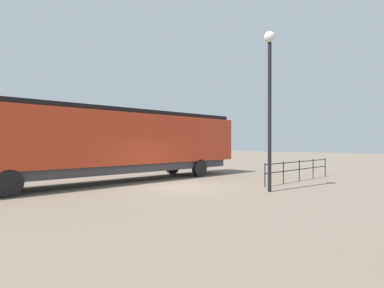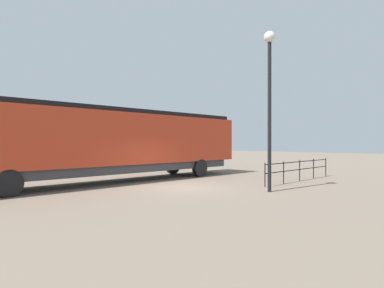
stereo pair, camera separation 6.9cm
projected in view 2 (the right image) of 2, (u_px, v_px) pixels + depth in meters
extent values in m
plane|color=#756656|center=(182.00, 187.00, 15.70)|extent=(120.00, 120.00, 0.00)
cube|color=red|center=(113.00, 139.00, 17.59)|extent=(2.87, 17.16, 2.72)
cube|color=black|center=(204.00, 146.00, 22.78)|extent=(2.75, 2.54, 1.91)
cube|color=black|center=(113.00, 111.00, 17.58)|extent=(2.58, 16.48, 0.24)
cube|color=#38383D|center=(113.00, 168.00, 17.59)|extent=(2.58, 15.79, 0.45)
cylinder|color=black|center=(173.00, 166.00, 22.40)|extent=(0.30, 1.10, 1.10)
cylinder|color=black|center=(200.00, 168.00, 20.59)|extent=(0.30, 1.10, 1.10)
cylinder|color=black|center=(8.00, 183.00, 12.79)|extent=(0.30, 1.10, 1.10)
cylinder|color=black|center=(269.00, 116.00, 14.21)|extent=(0.16, 0.16, 6.62)
sphere|color=silver|center=(270.00, 37.00, 14.19)|extent=(0.50, 0.50, 0.50)
cube|color=black|center=(300.00, 162.00, 18.27)|extent=(0.04, 7.15, 0.04)
cube|color=black|center=(300.00, 169.00, 18.27)|extent=(0.04, 7.15, 0.04)
cylinder|color=black|center=(265.00, 175.00, 15.73)|extent=(0.05, 0.05, 1.18)
cylinder|color=black|center=(284.00, 173.00, 17.00)|extent=(0.05, 0.05, 1.18)
cylinder|color=black|center=(300.00, 170.00, 18.27)|extent=(0.05, 0.05, 1.18)
cylinder|color=black|center=(314.00, 169.00, 19.54)|extent=(0.05, 0.05, 1.18)
cylinder|color=black|center=(326.00, 167.00, 20.81)|extent=(0.05, 0.05, 1.18)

